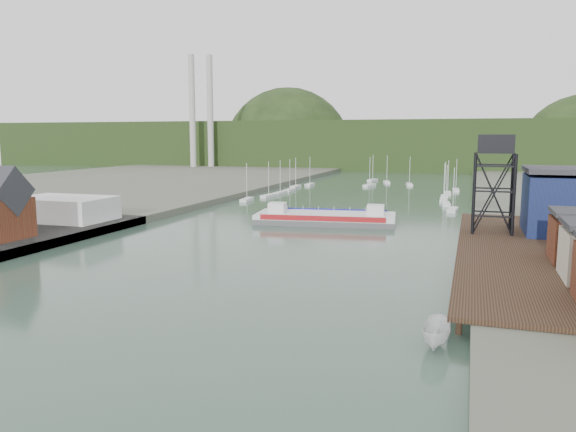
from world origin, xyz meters
The scene contains 9 objects.
ground centered at (0.00, 0.00, 0.00)m, with size 600.00×600.00×0.00m, color #2F493B.
east_pier centered at (37.00, 45.00, 1.90)m, with size 14.00×70.00×2.45m.
white_shed centered at (-44.00, 50.00, 3.85)m, with size 18.00×12.00×4.50m, color silver.
lift_tower centered at (35.00, 58.00, 15.65)m, with size 6.50×6.50×16.00m.
marina_sailboats centered at (0.08, 138.46, 0.35)m, with size 57.71×92.65×0.90m.
smokestacks centered at (-106.00, 232.50, 30.00)m, with size 11.20×8.20×60.00m.
distant_hills centered at (-3.98, 301.35, 10.38)m, with size 500.00×120.00×80.00m.
chain_ferry centered at (3.14, 71.87, 1.17)m, with size 29.52×14.68×4.08m.
motorboat centered at (29.28, 8.12, 1.15)m, with size 2.24×5.97×2.30m, color silver.
Camera 1 is at (31.50, -39.56, 17.92)m, focal length 35.00 mm.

